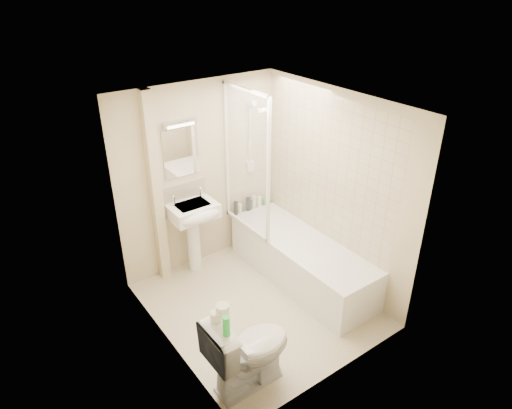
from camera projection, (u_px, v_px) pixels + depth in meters
floor at (258, 305)px, 5.37m from camera, size 2.50×2.50×0.00m
wall_back at (199, 177)px, 5.71m from camera, size 2.20×0.02×2.40m
wall_left at (163, 250)px, 4.25m from camera, size 0.02×2.50×2.40m
wall_right at (333, 190)px, 5.38m from camera, size 0.02×2.50×2.40m
ceiling at (258, 104)px, 4.25m from camera, size 2.20×2.50×0.02m
tile_back at (249, 148)px, 5.99m from camera, size 0.70×0.01×1.75m
tile_right at (328, 170)px, 5.35m from camera, size 0.01×2.10×1.75m
pipe_boxing at (156, 191)px, 5.35m from camera, size 0.12×0.12×2.40m
splashback at (184, 194)px, 5.66m from camera, size 0.60×0.02×0.30m
mirror at (181, 153)px, 5.41m from camera, size 0.46×0.01×0.60m
strip_light at (179, 123)px, 5.22m from camera, size 0.42×0.07×0.07m
bathtub at (301, 259)px, 5.70m from camera, size 0.70×2.10×0.55m
shower_screen at (246, 162)px, 5.48m from camera, size 0.04×0.92×1.80m
shower_fixture at (251, 140)px, 5.90m from camera, size 0.10×0.16×0.99m
pedestal_sink at (195, 219)px, 5.62m from camera, size 0.57×0.51×1.10m
bottle_black_a at (236, 208)px, 6.15m from camera, size 0.06×0.06×0.19m
bottle_white_a at (240, 209)px, 6.20m from camera, size 0.05×0.05×0.13m
bottle_black_b at (248, 204)px, 6.26m from camera, size 0.06×0.06×0.19m
bottle_blue at (251, 205)px, 6.29m from camera, size 0.05×0.05×0.14m
bottle_cream at (254, 202)px, 6.31m from camera, size 0.06×0.06×0.20m
bottle_white_b at (259, 202)px, 6.36m from camera, size 0.06×0.06×0.15m
bottle_green at (266, 201)px, 6.44m from camera, size 0.07×0.07×0.09m
toilet at (249, 350)px, 4.20m from camera, size 0.47×0.82×0.83m
toilet_roll_lower at (216, 316)px, 3.92m from camera, size 0.10×0.10×0.09m
toilet_roll_upper at (223, 310)px, 3.86m from camera, size 0.12×0.12×0.09m
green_bottle at (226, 326)px, 3.75m from camera, size 0.06×0.06×0.19m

